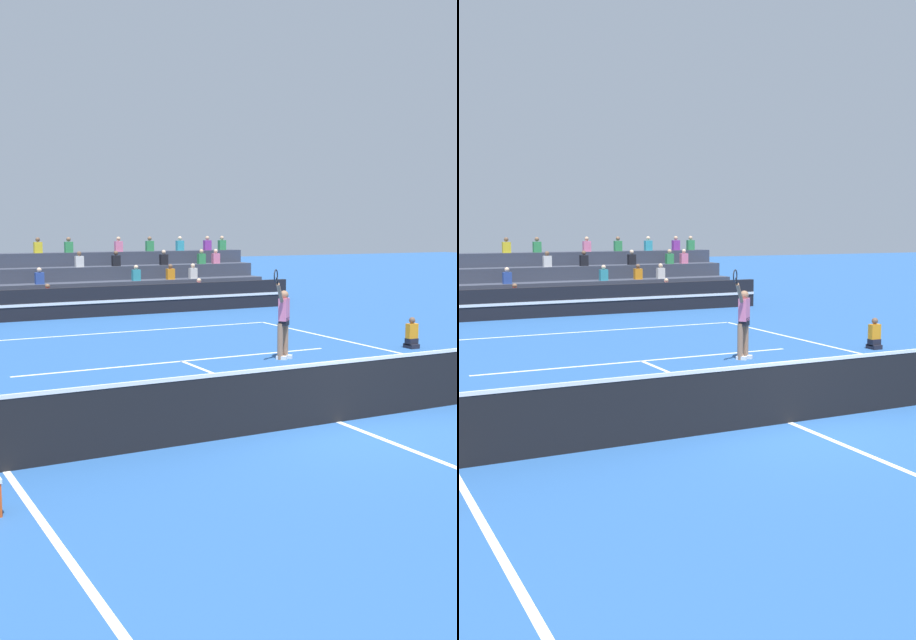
% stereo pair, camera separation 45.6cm
% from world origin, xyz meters
% --- Properties ---
extents(ground_plane, '(120.00, 120.00, 0.00)m').
position_xyz_m(ground_plane, '(0.00, 0.00, 0.00)').
color(ground_plane, '#285699').
extents(court_lines, '(11.10, 23.90, 0.01)m').
position_xyz_m(court_lines, '(0.00, 0.00, 0.00)').
color(court_lines, white).
rests_on(court_lines, ground).
extents(tennis_net, '(12.00, 0.10, 1.10)m').
position_xyz_m(tennis_net, '(0.00, 0.00, 0.54)').
color(tennis_net, black).
rests_on(tennis_net, ground).
extents(sponsor_banner_wall, '(18.00, 0.26, 1.10)m').
position_xyz_m(sponsor_banner_wall, '(0.00, 16.08, 0.55)').
color(sponsor_banner_wall, black).
rests_on(sponsor_banner_wall, ground).
extents(bleacher_stand, '(17.89, 3.80, 2.83)m').
position_xyz_m(bleacher_stand, '(0.00, 19.26, 0.84)').
color(bleacher_stand, '#383D4C').
rests_on(bleacher_stand, ground).
extents(ball_kid_courtside, '(0.30, 0.36, 0.84)m').
position_xyz_m(ball_kid_courtside, '(6.33, 5.34, 0.33)').
color(ball_kid_courtside, black).
rests_on(ball_kid_courtside, ground).
extents(tennis_player, '(0.99, 0.92, 2.34)m').
position_xyz_m(tennis_player, '(2.36, 5.54, 0.98)').
color(tennis_player, '#9E7051').
rests_on(tennis_player, ground).
extents(tennis_ball, '(0.07, 0.07, 0.07)m').
position_xyz_m(tennis_ball, '(3.74, 3.70, 0.03)').
color(tennis_ball, '#C6DB33').
rests_on(tennis_ball, ground).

